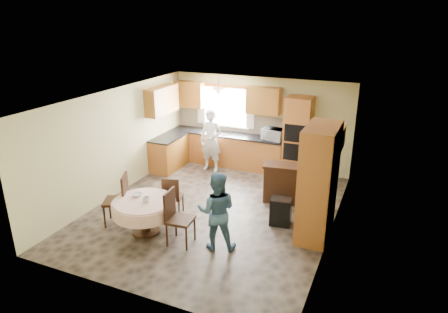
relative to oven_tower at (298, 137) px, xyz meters
name	(u,v)px	position (x,y,z in m)	size (l,w,h in m)	color
floor	(214,210)	(-1.15, -2.69, -1.06)	(5.00, 6.00, 0.01)	brown
ceiling	(213,98)	(-1.15, -2.69, 1.44)	(5.00, 6.00, 0.01)	white
wall_back	(260,123)	(-1.15, 0.31, 0.19)	(5.00, 0.02, 2.50)	tan
wall_front	(126,223)	(-1.15, -5.69, 0.19)	(5.00, 0.02, 2.50)	tan
wall_left	(116,142)	(-3.65, -2.69, 0.19)	(0.02, 6.00, 2.50)	tan
wall_right	(335,176)	(1.35, -2.69, 0.19)	(0.02, 6.00, 2.50)	tan
window	(226,107)	(-2.15, 0.29, 0.54)	(1.40, 0.03, 1.10)	white
curtain_left	(201,103)	(-2.90, 0.24, 0.59)	(0.22, 0.02, 1.15)	white
curtain_right	(250,108)	(-1.40, 0.24, 0.59)	(0.22, 0.02, 1.15)	white
base_cab_back	(227,150)	(-2.00, 0.01, -0.62)	(3.30, 0.60, 0.88)	#BC6432
counter_back	(227,134)	(-2.00, 0.01, -0.16)	(3.30, 0.64, 0.04)	black
base_cab_left	(169,153)	(-3.35, -0.89, -0.62)	(0.60, 1.20, 0.88)	#BC6432
counter_left	(168,137)	(-3.35, -0.89, -0.16)	(0.64, 1.20, 0.04)	black
backsplash	(231,122)	(-2.00, 0.30, 0.12)	(3.30, 0.02, 0.55)	beige
wall_cab_left	(190,94)	(-3.20, 0.15, 0.85)	(0.85, 0.33, 0.72)	#AB662A
wall_cab_right	(264,101)	(-1.00, 0.15, 0.85)	(0.90, 0.33, 0.72)	#AB662A
wall_cab_side	(162,100)	(-3.48, -0.89, 0.85)	(0.33, 1.20, 0.72)	#AB662A
oven_tower	(298,137)	(0.00, 0.00, 0.00)	(0.66, 0.62, 2.12)	#BC6432
oven_upper	(295,134)	(0.00, -0.31, 0.19)	(0.56, 0.01, 0.45)	black
oven_lower	(294,152)	(0.00, -0.31, -0.31)	(0.56, 0.01, 0.45)	black
pendant	(219,92)	(-2.15, -0.19, 1.06)	(0.36, 0.36, 0.18)	beige
sideboard	(289,185)	(0.24, -1.61, -0.64)	(1.18, 0.49, 0.84)	#3A210F
space_heater	(281,212)	(0.35, -2.70, -0.77)	(0.42, 0.29, 0.57)	black
cupboard	(318,183)	(1.07, -2.81, 0.04)	(0.58, 1.16, 2.21)	#BC6432
dining_table	(144,207)	(-2.00, -4.06, -0.51)	(1.24, 1.24, 0.70)	#3A210F
chair_left	(120,197)	(-2.67, -3.95, -0.47)	(0.61, 0.61, 1.07)	#3A210F
chair_back	(172,195)	(-1.86, -3.25, -0.57)	(0.47, 0.47, 0.89)	#3A210F
chair_right	(176,215)	(-1.25, -4.13, -0.48)	(0.49, 0.49, 1.05)	#3A210F
framed_picture	(342,139)	(1.32, -1.87, 0.67)	(0.06, 0.56, 0.46)	gold
microwave	(273,134)	(-0.64, -0.04, 0.02)	(0.56, 0.38, 0.31)	silver
person_sink	(211,141)	(-2.22, -0.55, -0.21)	(0.62, 0.41, 1.70)	silver
person_dining	(217,211)	(-0.49, -3.98, -0.32)	(0.72, 0.56, 1.49)	#38597B
bowl_sideboard	(277,165)	(-0.07, -1.61, -0.20)	(0.19, 0.19, 0.05)	#B2B2B2
bottle_sideboard	(306,163)	(0.57, -1.61, -0.06)	(0.12, 0.12, 0.32)	silver
cup_table	(146,200)	(-1.92, -4.10, -0.31)	(0.13, 0.13, 0.10)	#B2B2B2
bowl_table	(137,195)	(-2.22, -3.97, -0.33)	(0.19, 0.19, 0.06)	#B2B2B2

